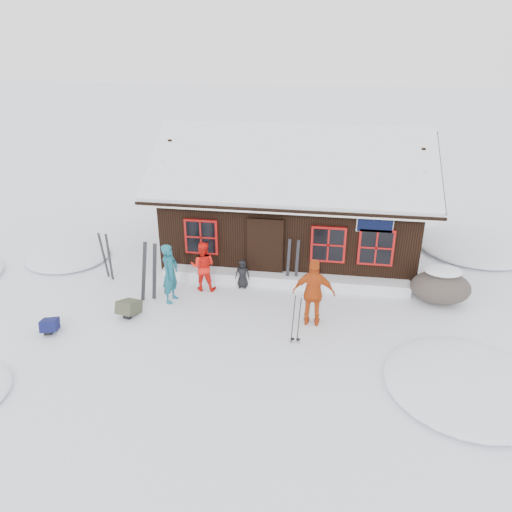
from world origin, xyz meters
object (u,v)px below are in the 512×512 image
object	(u,v)px
backpack_olive	(129,310)
ski_pair_left	(149,272)
boulder	(441,286)
skier_teal	(170,273)
backpack_blue	(50,327)
skier_orange_left	(203,266)
ski_poles	(296,320)
skier_orange_right	(314,293)
skier_crouched	(242,274)

from	to	relation	value
backpack_olive	ski_pair_left	bearing A→B (deg)	83.35
boulder	backpack_olive	size ratio (longest dim) A/B	2.67
ski_pair_left	skier_teal	bearing A→B (deg)	-1.05
backpack_blue	backpack_olive	distance (m)	2.05
skier_orange_left	ski_poles	bearing A→B (deg)	138.64
skier_orange_left	ski_pair_left	distance (m)	1.61
skier_teal	boulder	distance (m)	7.74
skier_orange_left	boulder	world-z (taller)	skier_orange_left
ski_poles	backpack_blue	bearing A→B (deg)	-175.24
skier_orange_right	backpack_blue	bearing A→B (deg)	13.47
skier_teal	skier_orange_left	xyz separation A→B (m)	(0.74, 0.83, -0.11)
ski_pair_left	backpack_blue	size ratio (longest dim) A/B	3.51
ski_poles	backpack_blue	distance (m)	6.40
skier_teal	skier_orange_right	bearing A→B (deg)	-88.84
skier_crouched	backpack_olive	size ratio (longest dim) A/B	1.43
skier_teal	backpack_olive	size ratio (longest dim) A/B	2.81
skier_crouched	skier_orange_right	bearing A→B (deg)	-39.56
skier_teal	backpack_olive	xyz separation A→B (m)	(-0.92, -0.95, -0.72)
skier_teal	skier_orange_left	world-z (taller)	skier_teal
skier_orange_left	skier_crouched	world-z (taller)	skier_orange_left
backpack_blue	skier_teal	bearing A→B (deg)	20.21
ski_poles	backpack_olive	world-z (taller)	ski_poles
ski_poles	boulder	bearing A→B (deg)	34.28
skier_teal	skier_orange_right	world-z (taller)	skier_orange_right
ski_pair_left	skier_orange_left	bearing A→B (deg)	28.96
skier_crouched	ski_poles	world-z (taller)	ski_poles
skier_teal	ski_poles	size ratio (longest dim) A/B	1.31
skier_crouched	backpack_blue	size ratio (longest dim) A/B	1.70
skier_orange_right	ski_pair_left	bearing A→B (deg)	-5.90
skier_orange_right	skier_crouched	size ratio (longest dim) A/B	2.10
ski_poles	ski_pair_left	bearing A→B (deg)	160.70
skier_orange_right	backpack_blue	xyz separation A→B (m)	(-6.73, -1.45, -0.80)
skier_orange_left	ski_poles	size ratio (longest dim) A/B	1.14
skier_orange_right	skier_crouched	bearing A→B (deg)	-37.20
skier_crouched	boulder	size ratio (longest dim) A/B	0.53
boulder	backpack_blue	size ratio (longest dim) A/B	3.18
skier_crouched	boulder	bearing A→B (deg)	-1.06
skier_orange_left	boulder	distance (m)	6.92
skier_orange_right	boulder	xyz separation A→B (m)	(3.56, 1.76, -0.45)
skier_teal	ski_poles	world-z (taller)	skier_teal
skier_teal	ski_poles	xyz separation A→B (m)	(3.72, -1.54, -0.25)
skier_crouched	boulder	world-z (taller)	boulder
skier_teal	boulder	size ratio (longest dim) A/B	1.05
boulder	ski_poles	bearing A→B (deg)	-145.72
ski_pair_left	ski_poles	xyz separation A→B (m)	(4.33, -1.52, -0.25)
skier_orange_left	skier_crouched	bearing A→B (deg)	-167.45
skier_crouched	ski_pair_left	xyz separation A→B (m)	(-2.49, -1.17, 0.43)
skier_teal	backpack_blue	xyz separation A→B (m)	(-2.64, -2.07, -0.74)
skier_orange_right	backpack_blue	world-z (taller)	skier_orange_right
ski_pair_left	backpack_blue	world-z (taller)	ski_pair_left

